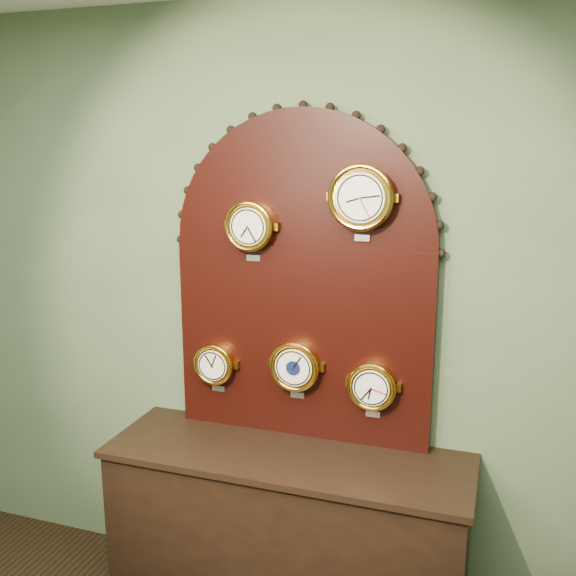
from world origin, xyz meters
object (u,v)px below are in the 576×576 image
(hygrometer, at_px, (215,364))
(tide_clock, at_px, (372,386))
(roman_clock, at_px, (250,226))
(arabic_clock, at_px, (361,197))
(barometer, at_px, (295,366))
(shop_counter, at_px, (287,539))
(display_board, at_px, (302,269))

(hygrometer, xyz_separation_m, tide_clock, (0.76, -0.00, -0.02))
(roman_clock, distance_m, arabic_clock, 0.52)
(hygrometer, relative_size, barometer, 0.88)
(roman_clock, bearing_deg, shop_counter, -34.59)
(hygrometer, distance_m, barometer, 0.40)
(roman_clock, bearing_deg, tide_clock, 0.02)
(display_board, relative_size, arabic_clock, 4.66)
(roman_clock, bearing_deg, arabic_clock, -0.14)
(shop_counter, bearing_deg, tide_clock, 23.85)
(arabic_clock, bearing_deg, shop_counter, -151.28)
(shop_counter, height_order, arabic_clock, arabic_clock)
(tide_clock, bearing_deg, hygrometer, 179.96)
(hygrometer, height_order, tide_clock, hygrometer)
(shop_counter, relative_size, arabic_clock, 4.87)
(tide_clock, bearing_deg, display_board, 169.18)
(display_board, distance_m, hygrometer, 0.63)
(barometer, bearing_deg, hygrometer, 179.85)
(roman_clock, bearing_deg, hygrometer, 179.79)
(display_board, distance_m, barometer, 0.45)
(shop_counter, xyz_separation_m, barometer, (-0.01, 0.15, 0.79))
(display_board, height_order, tide_clock, display_board)
(display_board, distance_m, arabic_clock, 0.44)
(shop_counter, relative_size, display_board, 1.05)
(arabic_clock, distance_m, tide_clock, 0.83)
(arabic_clock, height_order, tide_clock, arabic_clock)
(arabic_clock, relative_size, hygrometer, 1.31)
(display_board, distance_m, roman_clock, 0.30)
(display_board, relative_size, barometer, 5.36)
(shop_counter, bearing_deg, barometer, 93.71)
(barometer, height_order, tide_clock, barometer)
(display_board, height_order, barometer, display_board)
(hygrometer, bearing_deg, arabic_clock, -0.16)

